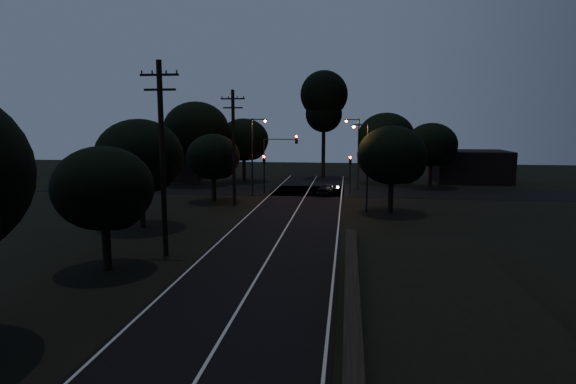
# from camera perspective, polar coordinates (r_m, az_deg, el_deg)

# --- Properties ---
(road_surface) EXTENTS (60.00, 70.00, 0.03)m
(road_surface) POSITION_cam_1_polar(r_m,az_deg,el_deg) (42.95, 1.18, -1.93)
(road_surface) COLOR black
(road_surface) RESTS_ON ground
(retaining_wall) EXTENTS (6.93, 26.00, 1.60)m
(retaining_wall) POSITION_cam_1_polar(r_m,az_deg,el_deg) (15.95, 19.55, -18.32)
(retaining_wall) COLOR black
(retaining_wall) RESTS_ON ground
(utility_pole_mid) EXTENTS (2.20, 0.30, 11.00)m
(utility_pole_mid) POSITION_cam_1_polar(r_m,az_deg,el_deg) (27.98, -14.68, 4.14)
(utility_pole_mid) COLOR black
(utility_pole_mid) RESTS_ON ground
(utility_pole_far) EXTENTS (2.20, 0.30, 10.50)m
(utility_pole_far) POSITION_cam_1_polar(r_m,az_deg,el_deg) (44.21, -6.47, 5.46)
(utility_pole_far) COLOR black
(utility_pole_far) RESTS_ON ground
(tree_left_b) EXTENTS (5.07, 5.07, 6.45)m
(tree_left_b) POSITION_cam_1_polar(r_m,az_deg,el_deg) (26.10, -20.79, 0.15)
(tree_left_b) COLOR black
(tree_left_b) RESTS_ON ground
(tree_left_c) EXTENTS (6.23, 6.23, 7.87)m
(tree_left_c) POSITION_cam_1_polar(r_m,az_deg,el_deg) (36.01, -16.93, 3.88)
(tree_left_c) COLOR black
(tree_left_c) RESTS_ON ground
(tree_left_d) EXTENTS (5.12, 5.12, 6.50)m
(tree_left_d) POSITION_cam_1_polar(r_m,az_deg,el_deg) (46.71, -8.67, 4.00)
(tree_left_d) COLOR black
(tree_left_d) RESTS_ON ground
(tree_far_nw) EXTENTS (6.39, 6.39, 8.10)m
(tree_far_nw) POSITION_cam_1_polar(r_m,az_deg,el_deg) (62.24, -5.09, 6.07)
(tree_far_nw) COLOR black
(tree_far_nw) RESTS_ON ground
(tree_far_w) EXTENTS (7.91, 7.91, 10.09)m
(tree_far_w) POSITION_cam_1_polar(r_m,az_deg,el_deg) (59.58, -10.62, 7.13)
(tree_far_w) COLOR black
(tree_far_w) RESTS_ON ground
(tree_far_ne) EXTENTS (6.94, 6.94, 8.78)m
(tree_far_ne) POSITION_cam_1_polar(r_m,az_deg,el_deg) (61.01, 11.79, 6.30)
(tree_far_ne) COLOR black
(tree_far_ne) RESTS_ON ground
(tree_far_e) EXTENTS (5.94, 5.94, 7.54)m
(tree_far_e) POSITION_cam_1_polar(r_m,az_deg,el_deg) (58.70, 16.85, 5.27)
(tree_far_e) COLOR black
(tree_far_e) RESTS_ON ground
(tree_right_a) EXTENTS (5.78, 5.78, 7.35)m
(tree_right_a) POSITION_cam_1_polar(r_m,az_deg,el_deg) (41.08, 12.50, 4.11)
(tree_right_a) COLOR black
(tree_right_a) RESTS_ON ground
(tall_pine) EXTENTS (6.38, 6.38, 14.49)m
(tall_pine) POSITION_cam_1_polar(r_m,az_deg,el_deg) (66.07, 4.28, 10.72)
(tall_pine) COLOR black
(tall_pine) RESTS_ON ground
(building_left) EXTENTS (10.00, 8.00, 4.40)m
(building_left) POSITION_cam_1_polar(r_m,az_deg,el_deg) (67.69, -14.02, 3.45)
(building_left) COLOR black
(building_left) RESTS_ON ground
(building_right) EXTENTS (9.00, 7.00, 4.00)m
(building_right) POSITION_cam_1_polar(r_m,az_deg,el_deg) (66.04, 20.82, 2.87)
(building_right) COLOR black
(building_right) RESTS_ON ground
(signal_left) EXTENTS (0.28, 0.35, 4.10)m
(signal_left) POSITION_cam_1_polar(r_m,az_deg,el_deg) (51.92, -2.85, 2.99)
(signal_left) COLOR black
(signal_left) RESTS_ON ground
(signal_right) EXTENTS (0.28, 0.35, 4.10)m
(signal_right) POSITION_cam_1_polar(r_m,az_deg,el_deg) (51.13, 7.37, 2.85)
(signal_right) COLOR black
(signal_right) RESTS_ON ground
(signal_mast) EXTENTS (3.70, 0.35, 6.25)m
(signal_mast) POSITION_cam_1_polar(r_m,az_deg,el_deg) (51.54, -1.01, 4.64)
(signal_mast) COLOR black
(signal_mast) RESTS_ON ground
(streetlight_a) EXTENTS (1.66, 0.26, 8.00)m
(streetlight_a) POSITION_cam_1_polar(r_m,az_deg,el_deg) (49.96, -4.06, 4.84)
(streetlight_a) COLOR black
(streetlight_a) RESTS_ON ground
(streetlight_b) EXTENTS (1.66, 0.26, 8.00)m
(streetlight_b) POSITION_cam_1_polar(r_m,az_deg,el_deg) (55.01, 8.13, 5.09)
(streetlight_b) COLOR black
(streetlight_b) RESTS_ON ground
(streetlight_c) EXTENTS (1.46, 0.26, 7.50)m
(streetlight_c) POSITION_cam_1_polar(r_m,az_deg,el_deg) (41.08, 9.16, 3.61)
(streetlight_c) COLOR black
(streetlight_c) RESTS_ON ground
(car) EXTENTS (2.40, 3.84, 1.22)m
(car) POSITION_cam_1_polar(r_m,az_deg,el_deg) (50.92, 4.71, 0.34)
(car) COLOR black
(car) RESTS_ON ground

